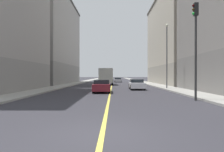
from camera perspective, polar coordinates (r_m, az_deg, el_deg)
name	(u,v)px	position (r m, az deg, el deg)	size (l,w,h in m)	color
ground_plane	(102,134)	(6.59, -2.69, -15.51)	(400.00, 400.00, 0.00)	#313036
sidewalk_left	(142,82)	(55.85, 8.09, -1.55)	(2.51, 168.00, 0.15)	#9E9B93
sidewalk_right	(83,82)	(55.95, -7.92, -1.55)	(2.51, 168.00, 0.15)	#9E9B93
lane_center_stripe	(112,82)	(55.36, 0.08, -1.64)	(0.16, 154.00, 0.01)	#E5D14C
building_left_mid	(186,40)	(45.06, 19.46, 9.06)	(11.93, 23.75, 17.46)	#9D9688
building_right_midblock	(43,41)	(48.25, -18.16, 9.03)	(11.93, 25.48, 18.38)	gray
traffic_light_left_near	(196,38)	(16.12, 21.69, 9.45)	(0.40, 0.32, 6.86)	#2D2D2D
street_lamp_left_near	(167,50)	(27.84, 14.63, 6.87)	(0.36, 0.36, 8.17)	#4C4C51
car_maroon	(102,86)	(22.16, -2.77, -2.73)	(1.87, 4.53, 1.30)	maroon
car_silver	(118,80)	(54.19, 1.65, -1.06)	(2.00, 4.02, 1.19)	silver
car_yellow	(109,79)	(58.41, -0.92, -0.94)	(1.99, 4.11, 1.28)	gold
car_white	(137,84)	(26.74, 6.70, -2.25)	(1.83, 4.46, 1.29)	white
box_truck	(106,76)	(39.61, -1.54, -0.06)	(2.58, 7.53, 3.02)	navy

